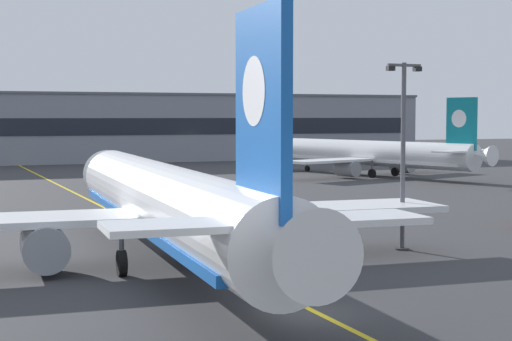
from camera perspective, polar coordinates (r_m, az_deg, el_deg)
name	(u,v)px	position (r m, az deg, el deg)	size (l,w,h in m)	color
ground_plane	(305,314)	(33.59, 3.39, -9.86)	(400.00, 400.00, 0.00)	#353538
taxiway_centreline	(135,223)	(61.70, -8.32, -3.60)	(0.30, 180.00, 0.01)	yellow
airliner_foreground	(165,203)	(43.45, -6.29, -2.24)	(32.19, 41.51, 11.65)	white
airliner_background	(375,154)	(108.35, 8.18, 1.13)	(27.39, 34.60, 10.03)	white
apron_lamp_post	(403,152)	(49.30, 10.11, 1.28)	(2.24, 0.90, 11.01)	#515156
safety_cone_by_nose_gear	(116,225)	(58.58, -9.65, -3.76)	(0.44, 0.44, 0.55)	orange
terminal_building	(10,128)	(141.43, -16.62, 2.84)	(147.26, 12.40, 11.73)	gray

